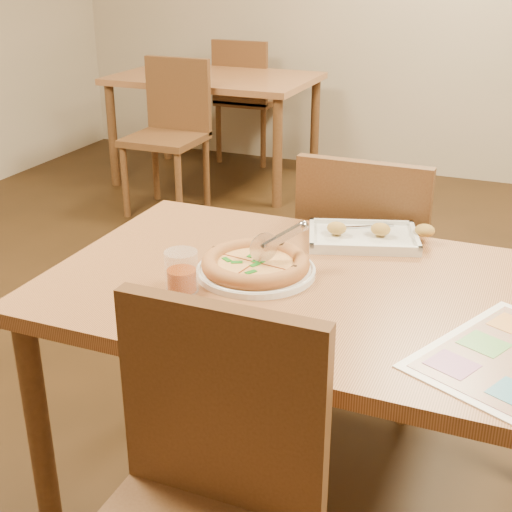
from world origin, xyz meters
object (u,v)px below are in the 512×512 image
at_px(plate, 256,271).
at_px(pizza_cutter, 277,240).
at_px(bg_chair_near, 172,117).
at_px(dining_table, 307,313).
at_px(chair_near, 202,486).
at_px(pizza, 255,264).
at_px(bg_table, 215,88).
at_px(appetizer_tray, 367,237).
at_px(chair_far, 366,253).
at_px(glass_tumbler, 182,274).
at_px(bg_chair_far, 245,87).

relative_size(plate, pizza_cutter, 2.54).
bearing_deg(bg_chair_near, plate, -56.43).
distance_m(dining_table, pizza_cutter, 0.20).
distance_m(chair_near, bg_chair_near, 3.22).
bearing_deg(chair_near, plate, 103.25).
distance_m(pizza, pizza_cutter, 0.08).
xyz_separation_m(pizza, pizza_cutter, (0.04, 0.04, 0.06)).
distance_m(chair_near, bg_table, 3.76).
bearing_deg(bg_table, plate, -62.48).
bearing_deg(appetizer_tray, chair_near, -93.96).
xyz_separation_m(bg_table, bg_chair_near, (0.00, -0.60, -0.07)).
height_order(chair_near, chair_far, same).
relative_size(bg_table, glass_tumbler, 12.79).
bearing_deg(chair_far, pizza, 76.78).
distance_m(dining_table, chair_near, 0.61).
bearing_deg(plate, pizza_cutter, 39.07).
xyz_separation_m(dining_table, chair_far, (-0.00, 0.60, -0.07)).
distance_m(dining_table, glass_tumbler, 0.34).
height_order(bg_chair_near, plate, bg_chair_near).
distance_m(dining_table, appetizer_tray, 0.34).
height_order(dining_table, pizza_cutter, pizza_cutter).
bearing_deg(plate, chair_near, -76.75).
bearing_deg(bg_chair_far, dining_table, 115.85).
relative_size(chair_near, bg_chair_near, 1.00).
xyz_separation_m(pizza_cutter, appetizer_tray, (0.16, 0.29, -0.07)).
relative_size(bg_chair_near, appetizer_tray, 1.28).
relative_size(bg_chair_far, pizza_cutter, 3.93).
xyz_separation_m(dining_table, pizza_cutter, (-0.10, 0.04, 0.17)).
xyz_separation_m(dining_table, bg_chair_far, (-1.60, 3.30, -0.07)).
height_order(pizza_cutter, glass_tumbler, pizza_cutter).
relative_size(bg_chair_near, bg_chair_far, 1.00).
bearing_deg(dining_table, pizza, -179.00).
relative_size(plate, glass_tumbler, 2.99).
xyz_separation_m(bg_table, appetizer_tray, (1.66, -2.48, 0.10)).
bearing_deg(chair_near, bg_chair_near, 119.74).
xyz_separation_m(dining_table, bg_chair_near, (-1.60, 2.20, -0.07)).
bearing_deg(bg_chair_far, plate, 113.83).
bearing_deg(chair_near, pizza, 103.32).
bearing_deg(chair_far, chair_near, 90.00).
distance_m(bg_table, bg_chair_far, 0.51).
distance_m(plate, pizza, 0.02).
bearing_deg(pizza, chair_far, 76.78).
bearing_deg(pizza, glass_tumbler, -130.08).
relative_size(dining_table, bg_chair_far, 2.77).
xyz_separation_m(pizza, glass_tumbler, (-0.13, -0.15, 0.01)).
height_order(bg_table, glass_tumbler, glass_tumbler).
bearing_deg(glass_tumbler, bg_chair_near, 119.44).
distance_m(bg_chair_near, pizza, 2.65).
height_order(bg_chair_far, appetizer_tray, bg_chair_far).
bearing_deg(bg_chair_near, pizza_cutter, -55.21).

